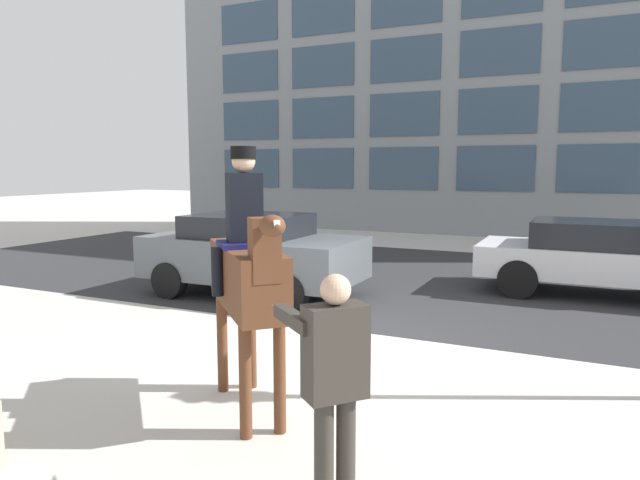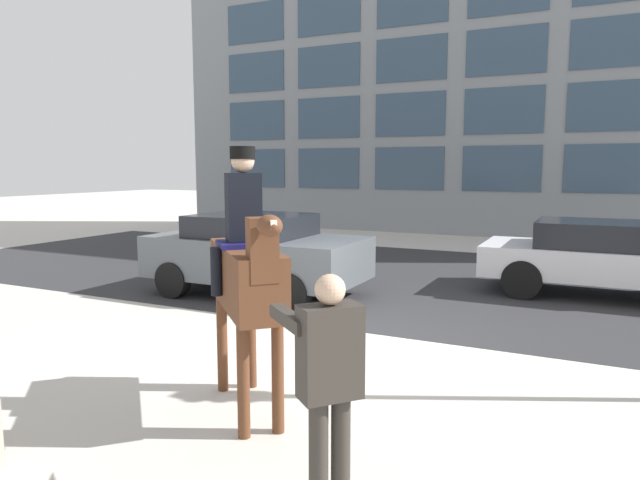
% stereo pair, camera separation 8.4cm
% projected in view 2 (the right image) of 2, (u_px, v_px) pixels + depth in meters
% --- Properties ---
extents(ground_plane, '(80.00, 80.00, 0.00)m').
position_uv_depth(ground_plane, '(348.00, 342.00, 7.72)').
color(ground_plane, beige).
extents(road_surface, '(25.20, 8.50, 0.01)m').
position_uv_depth(road_surface, '(437.00, 280.00, 11.95)').
color(road_surface, '#2D2D30').
rests_on(road_surface, ground_plane).
extents(mounted_horse_lead, '(1.55, 1.56, 2.55)m').
position_uv_depth(mounted_horse_lead, '(247.00, 272.00, 5.38)').
color(mounted_horse_lead, '#59331E').
rests_on(mounted_horse_lead, ground_plane).
extents(pedestrian_bystander, '(0.88, 0.57, 1.68)m').
position_uv_depth(pedestrian_bystander, '(328.00, 379.00, 3.69)').
color(pedestrian_bystander, '#332D28').
rests_on(pedestrian_bystander, ground_plane).
extents(street_car_near_lane, '(3.94, 2.05, 1.49)m').
position_uv_depth(street_car_near_lane, '(256.00, 252.00, 10.54)').
color(street_car_near_lane, '#51565B').
rests_on(street_car_near_lane, ground_plane).
extents(street_car_far_lane, '(4.18, 1.92, 1.38)m').
position_uv_depth(street_car_far_lane, '(602.00, 256.00, 10.37)').
color(street_car_far_lane, silver).
rests_on(street_car_far_lane, ground_plane).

